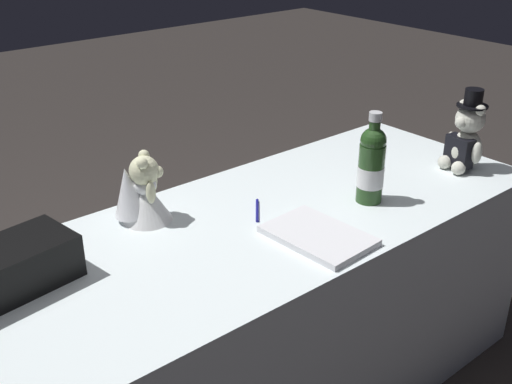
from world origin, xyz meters
The scene contains 7 objects.
reception_table centered at (0.00, 0.00, 0.36)m, with size 2.00×0.74×0.72m, color white.
teddy_bear_groom centered at (0.83, -0.16, 0.84)m, with size 0.15×0.16×0.30m.
teddy_bear_bride centered at (-0.26, 0.23, 0.81)m, with size 0.20×0.19×0.22m.
champagne_bottle centered at (0.37, -0.12, 0.85)m, with size 0.09×0.09×0.30m.
signing_pen centered at (0.05, 0.05, 0.73)m, with size 0.10×0.12×0.01m.
gift_case_black centered at (-0.71, 0.12, 0.78)m, with size 0.36×0.22×0.12m.
guestbook centered at (0.07, -0.20, 0.73)m, with size 0.20×0.30×0.02m, color white.
Camera 1 is at (-1.08, -1.29, 1.62)m, focal length 43.99 mm.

